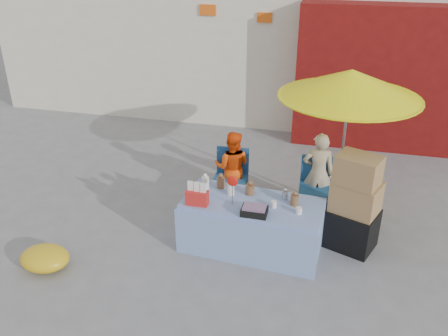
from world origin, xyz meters
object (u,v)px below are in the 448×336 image
(vendor_beige, at_px, (318,173))
(umbrella, at_px, (350,84))
(vendor_orange, at_px, (232,167))
(market_table, at_px, (252,224))
(box_stack, at_px, (354,206))
(chair_left, at_px, (230,190))
(chair_right, at_px, (315,200))

(vendor_beige, height_order, umbrella, umbrella)
(vendor_orange, bearing_deg, umbrella, -176.79)
(market_table, relative_size, box_stack, 1.41)
(chair_left, xyz_separation_m, box_stack, (1.75, -0.65, 0.34))
(umbrella, distance_m, box_stack, 1.61)
(vendor_beige, bearing_deg, market_table, 54.30)
(chair_right, bearing_deg, vendor_orange, 171.55)
(chair_right, relative_size, box_stack, 0.65)
(chair_left, relative_size, umbrella, 0.41)
(vendor_beige, bearing_deg, vendor_orange, -2.31)
(chair_left, height_order, box_stack, box_stack)
(vendor_orange, height_order, vendor_beige, vendor_beige)
(market_table, bearing_deg, chair_left, 122.12)
(chair_left, bearing_deg, box_stack, -22.70)
(box_stack, bearing_deg, vendor_orange, 155.85)
(vendor_orange, height_order, umbrella, umbrella)
(market_table, xyz_separation_m, vendor_orange, (-0.51, 1.12, 0.21))
(vendor_orange, bearing_deg, vendor_beige, 177.69)
(chair_left, bearing_deg, chair_right, -2.31)
(market_table, height_order, umbrella, umbrella)
(market_table, relative_size, chair_left, 2.15)
(chair_left, relative_size, box_stack, 0.65)
(chair_right, distance_m, umbrella, 1.69)
(vendor_beige, distance_m, umbrella, 1.32)
(market_table, relative_size, vendor_orange, 1.63)
(market_table, height_order, vendor_beige, vendor_beige)
(chair_left, relative_size, vendor_beige, 0.69)
(chair_left, bearing_deg, market_table, -64.80)
(chair_right, distance_m, vendor_beige, 0.38)
(chair_right, height_order, vendor_orange, vendor_orange)
(chair_right, xyz_separation_m, umbrella, (0.30, 0.28, 1.64))
(chair_left, xyz_separation_m, chair_right, (1.25, 0.00, 0.00))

